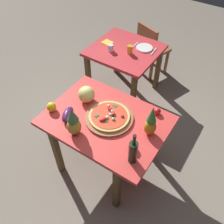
{
  "coord_description": "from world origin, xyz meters",
  "views": [
    {
      "loc": [
        0.92,
        -1.29,
        2.57
      ],
      "look_at": [
        0.02,
        0.08,
        0.82
      ],
      "focal_mm": 39.26,
      "sensor_mm": 36.0,
      "label": 1
    }
  ],
  "objects_px": {
    "drinking_glass_juice": "(130,49)",
    "drinking_glass_water": "(111,48)",
    "pineapple_right": "(73,123)",
    "eggplant": "(68,114)",
    "display_table": "(106,126)",
    "tomato_beside_pepper": "(133,146)",
    "wine_bottle": "(133,152)",
    "pizza": "(109,116)",
    "knife_utensil": "(154,51)",
    "tomato_by_bottle": "(157,111)",
    "pineapple_left": "(151,122)",
    "pizza_board": "(109,118)",
    "fork_utensil": "(135,45)",
    "melon": "(86,94)",
    "background_table": "(125,57)",
    "bell_pepper": "(51,107)",
    "dinner_plate": "(144,48)",
    "napkin_folded": "(107,42)",
    "dining_chair": "(151,47)"
  },
  "relations": [
    {
      "from": "knife_utensil",
      "to": "eggplant",
      "type": "bearing_deg",
      "value": -100.7
    },
    {
      "from": "display_table",
      "to": "tomato_beside_pepper",
      "type": "xyz_separation_m",
      "value": [
        0.39,
        -0.16,
        0.14
      ]
    },
    {
      "from": "wine_bottle",
      "to": "dinner_plate",
      "type": "height_order",
      "value": "wine_bottle"
    },
    {
      "from": "drinking_glass_juice",
      "to": "knife_utensil",
      "type": "bearing_deg",
      "value": 39.95
    },
    {
      "from": "pizza_board",
      "to": "drinking_glass_water",
      "type": "xyz_separation_m",
      "value": [
        -0.65,
        1.0,
        0.03
      ]
    },
    {
      "from": "melon",
      "to": "drinking_glass_water",
      "type": "relative_size",
      "value": 1.9
    },
    {
      "from": "drinking_glass_juice",
      "to": "drinking_glass_water",
      "type": "distance_m",
      "value": 0.25
    },
    {
      "from": "background_table",
      "to": "wine_bottle",
      "type": "bearing_deg",
      "value": -56.62
    },
    {
      "from": "eggplant",
      "to": "tomato_beside_pepper",
      "type": "xyz_separation_m",
      "value": [
        0.72,
        0.02,
        -0.01
      ]
    },
    {
      "from": "tomato_by_bottle",
      "to": "eggplant",
      "type": "bearing_deg",
      "value": -143.26
    },
    {
      "from": "background_table",
      "to": "drinking_glass_water",
      "type": "relative_size",
      "value": 9.66
    },
    {
      "from": "background_table",
      "to": "bell_pepper",
      "type": "xyz_separation_m",
      "value": [
        -0.03,
        -1.37,
        0.17
      ]
    },
    {
      "from": "tomato_beside_pepper",
      "to": "dining_chair",
      "type": "bearing_deg",
      "value": 112.08
    },
    {
      "from": "tomato_beside_pepper",
      "to": "knife_utensil",
      "type": "relative_size",
      "value": 0.44
    },
    {
      "from": "background_table",
      "to": "pineapple_right",
      "type": "relative_size",
      "value": 2.84
    },
    {
      "from": "pizza",
      "to": "pineapple_right",
      "type": "bearing_deg",
      "value": -117.92
    },
    {
      "from": "wine_bottle",
      "to": "dinner_plate",
      "type": "distance_m",
      "value": 1.74
    },
    {
      "from": "tomato_by_bottle",
      "to": "dinner_plate",
      "type": "relative_size",
      "value": 0.32
    },
    {
      "from": "pineapple_right",
      "to": "melon",
      "type": "bearing_deg",
      "value": 112.68
    },
    {
      "from": "pineapple_right",
      "to": "drinking_glass_water",
      "type": "distance_m",
      "value": 1.4
    },
    {
      "from": "melon",
      "to": "knife_utensil",
      "type": "bearing_deg",
      "value": 81.92
    },
    {
      "from": "knife_utensil",
      "to": "napkin_folded",
      "type": "bearing_deg",
      "value": -170.14
    },
    {
      "from": "pizza",
      "to": "tomato_by_bottle",
      "type": "relative_size",
      "value": 5.68
    },
    {
      "from": "wine_bottle",
      "to": "pizza",
      "type": "bearing_deg",
      "value": 146.34
    },
    {
      "from": "bell_pepper",
      "to": "tomato_beside_pepper",
      "type": "xyz_separation_m",
      "value": [
        0.92,
        0.04,
        -0.01
      ]
    },
    {
      "from": "eggplant",
      "to": "tomato_by_bottle",
      "type": "xyz_separation_m",
      "value": [
        0.71,
        0.53,
        -0.01
      ]
    },
    {
      "from": "pineapple_right",
      "to": "knife_utensil",
      "type": "bearing_deg",
      "value": 89.89
    },
    {
      "from": "pizza_board",
      "to": "eggplant",
      "type": "relative_size",
      "value": 2.37
    },
    {
      "from": "drinking_glass_juice",
      "to": "dinner_plate",
      "type": "height_order",
      "value": "drinking_glass_juice"
    },
    {
      "from": "bell_pepper",
      "to": "drinking_glass_water",
      "type": "bearing_deg",
      "value": 94.77
    },
    {
      "from": "display_table",
      "to": "pizza",
      "type": "distance_m",
      "value": 0.14
    },
    {
      "from": "bell_pepper",
      "to": "tomato_beside_pepper",
      "type": "height_order",
      "value": "bell_pepper"
    },
    {
      "from": "display_table",
      "to": "pineapple_left",
      "type": "height_order",
      "value": "pineapple_left"
    },
    {
      "from": "background_table",
      "to": "tomato_beside_pepper",
      "type": "height_order",
      "value": "tomato_beside_pepper"
    },
    {
      "from": "pineapple_left",
      "to": "tomato_beside_pepper",
      "type": "distance_m",
      "value": 0.27
    },
    {
      "from": "drinking_glass_juice",
      "to": "drinking_glass_water",
      "type": "relative_size",
      "value": 1.21
    },
    {
      "from": "tomato_beside_pepper",
      "to": "dinner_plate",
      "type": "xyz_separation_m",
      "value": [
        -0.68,
        1.48,
        -0.03
      ]
    },
    {
      "from": "wine_bottle",
      "to": "knife_utensil",
      "type": "relative_size",
      "value": 1.89
    },
    {
      "from": "pizza",
      "to": "pineapple_right",
      "type": "height_order",
      "value": "pineapple_right"
    },
    {
      "from": "eggplant",
      "to": "wine_bottle",
      "type": "bearing_deg",
      "value": -5.41
    },
    {
      "from": "melon",
      "to": "drinking_glass_water",
      "type": "bearing_deg",
      "value": 108.71
    },
    {
      "from": "bell_pepper",
      "to": "drinking_glass_water",
      "type": "height_order",
      "value": "bell_pepper"
    },
    {
      "from": "melon",
      "to": "napkin_folded",
      "type": "height_order",
      "value": "melon"
    },
    {
      "from": "pizza_board",
      "to": "fork_utensil",
      "type": "distance_m",
      "value": 1.37
    },
    {
      "from": "pineapple_left",
      "to": "eggplant",
      "type": "distance_m",
      "value": 0.81
    },
    {
      "from": "drinking_glass_juice",
      "to": "drinking_glass_water",
      "type": "bearing_deg",
      "value": -159.12
    },
    {
      "from": "pizza_board",
      "to": "fork_utensil",
      "type": "bearing_deg",
      "value": 109.02
    },
    {
      "from": "pizza",
      "to": "napkin_folded",
      "type": "height_order",
      "value": "pizza"
    },
    {
      "from": "bell_pepper",
      "to": "drinking_glass_water",
      "type": "relative_size",
      "value": 1.15
    },
    {
      "from": "pineapple_right",
      "to": "eggplant",
      "type": "relative_size",
      "value": 1.55
    }
  ]
}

